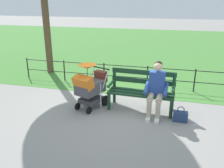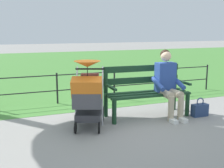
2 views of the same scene
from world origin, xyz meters
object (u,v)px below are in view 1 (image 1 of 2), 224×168
object	(u,v)px
stroller	(90,86)
handbag	(180,116)
park_bench	(142,89)
person_on_bench	(156,87)

from	to	relation	value
stroller	handbag	distance (m)	2.24
park_bench	handbag	world-z (taller)	park_bench
stroller	park_bench	bearing A→B (deg)	-166.46
stroller	person_on_bench	bearing A→B (deg)	-177.29
stroller	handbag	bearing A→B (deg)	175.69
person_on_bench	handbag	xyz separation A→B (m)	(-0.58, 0.24, -0.55)
park_bench	stroller	bearing A→B (deg)	13.54
handbag	stroller	bearing A→B (deg)	-4.31
person_on_bench	stroller	bearing A→B (deg)	2.71
person_on_bench	handbag	size ratio (longest dim) A/B	3.45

